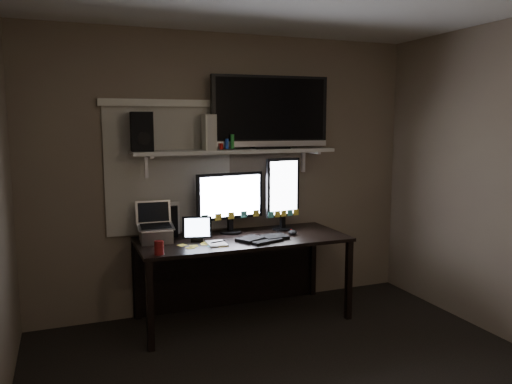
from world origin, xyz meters
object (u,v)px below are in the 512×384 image
monitor_portrait (283,193)px  tablet (197,229)px  monitor_landscape (230,202)px  cup (159,248)px  speaker (142,132)px  keyboard (263,238)px  tv (270,112)px  laptop (156,223)px  game_console (208,132)px  mouse (293,232)px  desk (238,254)px

monitor_portrait → tablet: (-0.86, -0.17, -0.23)m
monitor_portrait → monitor_landscape: bearing=168.1°
cup → monitor_portrait: bearing=21.0°
cup → speaker: 1.00m
keyboard → tv: 1.14m
monitor_portrait → speaker: size_ratio=2.11×
laptop → cup: laptop is taller
game_console → mouse: bearing=-12.1°
monitor_landscape → game_console: (-0.20, -0.03, 0.62)m
desk → keyboard: keyboard is taller
monitor_landscape → laptop: monitor_landscape is taller
monitor_landscape → laptop: (-0.69, -0.12, -0.12)m
tv → desk: bearing=-161.3°
keyboard → laptop: 0.90m
monitor_portrait → cup: monitor_portrait is taller
speaker → desk: bearing=-2.3°
game_console → monitor_portrait: bearing=6.2°
mouse → laptop: size_ratio=0.35×
desk → laptop: size_ratio=5.51×
tablet → tv: bearing=30.0°
desk → tablet: tablet is taller
monitor_landscape → game_console: bearing=-178.7°
monitor_landscape → tv: size_ratio=0.59×
tablet → laptop: (-0.32, 0.08, 0.06)m
tv → monitor_landscape: bearing=-176.6°
keyboard → tablet: tablet is taller
keyboard → game_console: size_ratio=1.47×
laptop → tv: bearing=8.9°
mouse → keyboard: bearing=-146.2°
monitor_portrait → keyboard: bearing=-143.9°
monitor_landscape → monitor_portrait: monitor_portrait is taller
mouse → speaker: size_ratio=0.36×
desk → cup: size_ratio=17.30×
tablet → tv: (0.75, 0.21, 0.97)m
keyboard → cup: 0.92m
desk → monitor_portrait: bearing=7.1°
mouse → speaker: (-1.25, 0.27, 0.89)m
monitor_portrait → cup: (-1.23, -0.47, -0.29)m
monitor_portrait → speaker: bearing=170.8°
laptop → game_console: 0.88m
keyboard → laptop: laptop is taller
laptop → game_console: size_ratio=1.09×
monitor_portrait → keyboard: size_ratio=1.53×
game_console → tv: bearing=10.0°
desk → monitor_landscape: 0.47m
tablet → laptop: size_ratio=0.75×
tablet → cup: 0.48m
desk → tv: bearing=15.7°
desk → monitor_landscape: bearing=113.6°
desk → keyboard: (0.13, -0.25, 0.19)m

